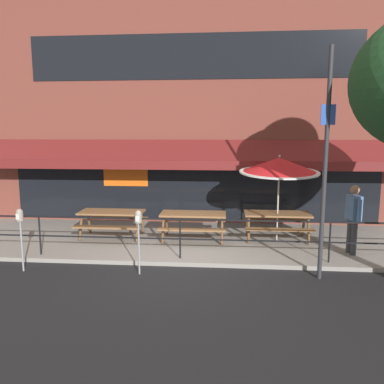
# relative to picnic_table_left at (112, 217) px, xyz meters

# --- Properties ---
(ground_plane) EXTENTS (120.00, 120.00, 0.00)m
(ground_plane) POSITION_rel_picnic_table_left_xyz_m (2.14, -1.95, -0.71)
(ground_plane) COLOR black
(patio_deck) EXTENTS (15.00, 4.00, 0.10)m
(patio_deck) POSITION_rel_picnic_table_left_xyz_m (2.14, 0.05, -0.66)
(patio_deck) COLOR gray
(patio_deck) RESTS_ON ground
(restaurant_building) EXTENTS (15.00, 1.60, 7.75)m
(restaurant_building) POSITION_rel_picnic_table_left_xyz_m (2.14, 2.28, 3.14)
(restaurant_building) COLOR brown
(restaurant_building) RESTS_ON ground
(patio_railing) EXTENTS (13.84, 0.04, 0.97)m
(patio_railing) POSITION_rel_picnic_table_left_xyz_m (2.14, -1.65, 0.09)
(patio_railing) COLOR black
(patio_railing) RESTS_ON patio_deck
(picnic_table_left) EXTENTS (1.80, 1.42, 0.76)m
(picnic_table_left) POSITION_rel_picnic_table_left_xyz_m (0.00, 0.00, 0.00)
(picnic_table_left) COLOR brown
(picnic_table_left) RESTS_ON patio_deck
(picnic_table_centre) EXTENTS (1.80, 1.42, 0.76)m
(picnic_table_centre) POSITION_rel_picnic_table_left_xyz_m (2.32, -0.06, 0.00)
(picnic_table_centre) COLOR brown
(picnic_table_centre) RESTS_ON patio_deck
(picnic_table_right) EXTENTS (1.80, 1.42, 0.76)m
(picnic_table_right) POSITION_rel_picnic_table_left_xyz_m (4.65, 0.15, 0.00)
(picnic_table_right) COLOR brown
(picnic_table_right) RESTS_ON patio_deck
(patio_umbrella_right) EXTENTS (2.14, 2.14, 2.38)m
(patio_umbrella_right) POSITION_rel_picnic_table_left_xyz_m (4.65, 0.10, 1.47)
(patio_umbrella_right) COLOR #B7B2A8
(patio_umbrella_right) RESTS_ON patio_deck
(pedestrian_walking) EXTENTS (0.30, 0.61, 1.71)m
(pedestrian_walking) POSITION_rel_picnic_table_left_xyz_m (6.32, -0.94, 0.35)
(pedestrian_walking) COLOR #333338
(pedestrian_walking) RESTS_ON patio_deck
(parking_meter_near) EXTENTS (0.15, 0.16, 1.42)m
(parking_meter_near) POSITION_rel_picnic_table_left_xyz_m (-1.29, -2.51, 0.44)
(parking_meter_near) COLOR gray
(parking_meter_near) RESTS_ON ground
(parking_meter_far) EXTENTS (0.15, 0.16, 1.42)m
(parking_meter_far) POSITION_rel_picnic_table_left_xyz_m (1.34, -2.47, 0.44)
(parking_meter_far) COLOR gray
(parking_meter_far) RESTS_ON ground
(street_sign_pole) EXTENTS (0.28, 0.09, 4.74)m
(street_sign_pole) POSITION_rel_picnic_table_left_xyz_m (5.20, -2.40, 1.72)
(street_sign_pole) COLOR #2D2D33
(street_sign_pole) RESTS_ON ground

